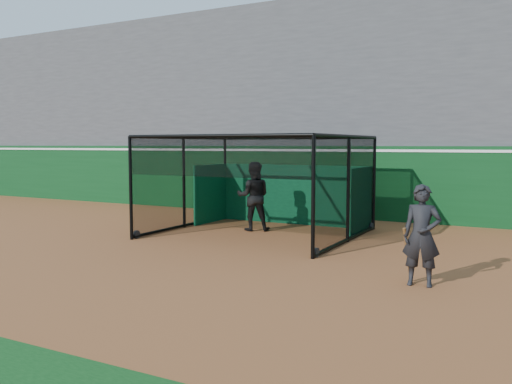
% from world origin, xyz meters
% --- Properties ---
extents(ground, '(120.00, 120.00, 0.00)m').
position_xyz_m(ground, '(0.00, 0.00, 0.00)').
color(ground, brown).
rests_on(ground, ground).
extents(outfield_wall, '(50.00, 0.50, 2.50)m').
position_xyz_m(outfield_wall, '(0.00, 8.50, 1.29)').
color(outfield_wall, '#0B3D17').
rests_on(outfield_wall, ground).
extents(grandstand, '(50.00, 7.85, 8.95)m').
position_xyz_m(grandstand, '(0.00, 12.27, 4.48)').
color(grandstand, '#4C4C4F').
rests_on(grandstand, ground).
extents(batting_cage, '(5.33, 4.93, 2.76)m').
position_xyz_m(batting_cage, '(-0.87, 4.01, 1.38)').
color(batting_cage, black).
rests_on(batting_cage, ground).
extents(batter, '(1.23, 1.14, 2.04)m').
position_xyz_m(batter, '(-1.32, 4.49, 1.02)').
color(batter, black).
rests_on(batter, ground).
extents(on_deck_player, '(0.71, 0.50, 1.84)m').
position_xyz_m(on_deck_player, '(4.36, 0.34, 0.92)').
color(on_deck_player, black).
rests_on(on_deck_player, ground).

